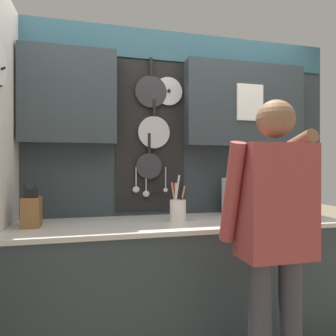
% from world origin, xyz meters
% --- Properties ---
extents(base_cabinet_counter, '(2.32, 0.67, 0.89)m').
position_xyz_m(base_cabinet_counter, '(0.00, -0.00, 0.44)').
color(base_cabinet_counter, '#2D383D').
rests_on(base_cabinet_counter, ground_plane).
extents(back_wall_unit, '(2.89, 0.22, 2.40)m').
position_xyz_m(back_wall_unit, '(0.02, 0.30, 1.47)').
color(back_wall_unit, '#2D383D').
rests_on(back_wall_unit, ground_plane).
extents(microwave, '(0.51, 0.39, 0.30)m').
position_xyz_m(microwave, '(0.65, 0.01, 1.04)').
color(microwave, silver).
rests_on(microwave, base_cabinet_counter).
extents(knife_block, '(0.11, 0.15, 0.27)m').
position_xyz_m(knife_block, '(-1.01, 0.01, 0.99)').
color(knife_block, brown).
rests_on(knife_block, base_cabinet_counter).
extents(utensil_crock, '(0.12, 0.12, 0.33)m').
position_xyz_m(utensil_crock, '(-0.03, 0.02, 0.98)').
color(utensil_crock, white).
rests_on(utensil_crock, base_cabinet_counter).
extents(person, '(0.54, 0.64, 1.63)m').
position_xyz_m(person, '(0.31, -0.67, 0.97)').
color(person, '#383842').
rests_on(person, ground_plane).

